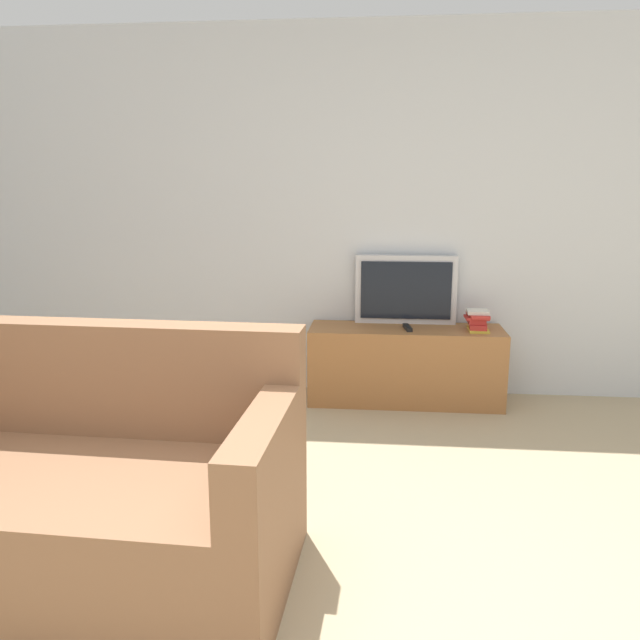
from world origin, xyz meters
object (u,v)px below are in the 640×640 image
Objects in this scene: couch at (65,497)px; remote_on_stand at (408,328)px; tv_stand at (405,365)px; television at (406,290)px; book_stack at (477,320)px.

couch is 2.54m from remote_on_stand.
television is (-0.00, 0.17, 0.51)m from tv_stand.
couch is at bearing -131.00° from book_stack.
book_stack reaches higher than remote_on_stand.
couch is at bearing -120.63° from television.
tv_stand is at bearing 178.44° from book_stack.
remote_on_stand is at bearing -86.86° from television.
remote_on_stand reaches higher than tv_stand.
remote_on_stand is (0.01, -0.21, -0.23)m from television.
television is 3.15× the size of book_stack.
couch is 7.92× the size of book_stack.
book_stack is (0.48, -0.18, -0.18)m from television.
couch reaches higher than tv_stand.
television is at bearing 93.14° from remote_on_stand.
tv_stand is 0.28m from remote_on_stand.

